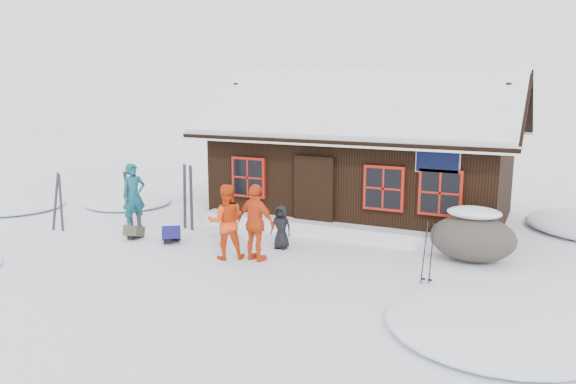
% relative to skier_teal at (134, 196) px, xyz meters
% --- Properties ---
extents(ground, '(120.00, 120.00, 0.00)m').
position_rel_skier_teal_xyz_m(ground, '(3.75, -0.71, -0.90)').
color(ground, white).
rests_on(ground, ground).
extents(mountain_hut, '(8.90, 6.09, 4.42)m').
position_rel_skier_teal_xyz_m(mountain_hut, '(5.25, 4.27, 0.68)').
color(mountain_hut, black).
rests_on(mountain_hut, ground).
extents(snow_drift, '(7.60, 0.60, 0.35)m').
position_rel_skier_teal_xyz_m(snow_drift, '(5.25, 1.54, -0.72)').
color(snow_drift, white).
rests_on(snow_drift, ground).
extents(snow_mounds, '(20.60, 13.20, 0.48)m').
position_rel_skier_teal_xyz_m(snow_mounds, '(5.40, 1.16, -0.90)').
color(snow_mounds, white).
rests_on(snow_mounds, ground).
extents(skier_teal, '(0.69, 0.78, 1.80)m').
position_rel_skier_teal_xyz_m(skier_teal, '(0.00, 0.00, 0.00)').
color(skier_teal, '#134E5D').
rests_on(skier_teal, ground).
extents(skier_orange_left, '(1.06, 1.00, 1.72)m').
position_rel_skier_teal_xyz_m(skier_orange_left, '(3.77, -1.29, -0.04)').
color(skier_orange_left, '#DF410F').
rests_on(skier_orange_left, ground).
extents(skier_orange_right, '(1.09, 0.62, 1.76)m').
position_rel_skier_teal_xyz_m(skier_orange_right, '(4.46, -1.15, -0.02)').
color(skier_orange_right, '#DB4216').
rests_on(skier_orange_right, ground).
extents(skier_crouched, '(0.54, 0.36, 1.07)m').
position_rel_skier_teal_xyz_m(skier_crouched, '(4.55, -0.05, -0.37)').
color(skier_crouched, black).
rests_on(skier_crouched, ground).
extents(boulder, '(1.89, 1.42, 1.11)m').
position_rel_skier_teal_xyz_m(boulder, '(8.85, 0.95, -0.34)').
color(boulder, '#4C443D').
rests_on(boulder, ground).
extents(ski_pair_left, '(0.61, 0.23, 1.65)m').
position_rel_skier_teal_xyz_m(ski_pair_left, '(-1.60, -1.16, -0.12)').
color(ski_pair_left, black).
rests_on(ski_pair_left, ground).
extents(ski_pair_mid, '(0.47, 0.13, 1.61)m').
position_rel_skier_teal_xyz_m(ski_pair_mid, '(-0.08, 0.04, -0.14)').
color(ski_pair_mid, black).
rests_on(ski_pair_mid, ground).
extents(ski_pair_right, '(0.43, 0.18, 1.84)m').
position_rel_skier_teal_xyz_m(ski_pair_right, '(1.45, 0.50, -0.03)').
color(ski_pair_right, black).
rests_on(ski_pair_right, ground).
extents(ski_poles, '(0.23, 0.11, 1.30)m').
position_rel_skier_teal_xyz_m(ski_poles, '(8.25, -0.98, -0.29)').
color(ski_poles, black).
rests_on(ski_poles, ground).
extents(backpack_blue, '(0.71, 0.75, 0.32)m').
position_rel_skier_teal_xyz_m(backpack_blue, '(1.82, -0.76, -0.74)').
color(backpack_blue, '#161457').
rests_on(backpack_blue, ground).
extents(backpack_olive, '(0.48, 0.57, 0.27)m').
position_rel_skier_teal_xyz_m(backpack_olive, '(0.74, -0.91, -0.76)').
color(backpack_olive, '#3D412E').
rests_on(backpack_olive, ground).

